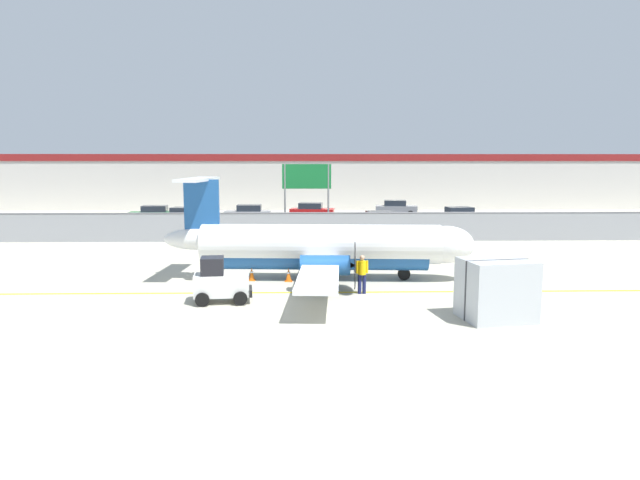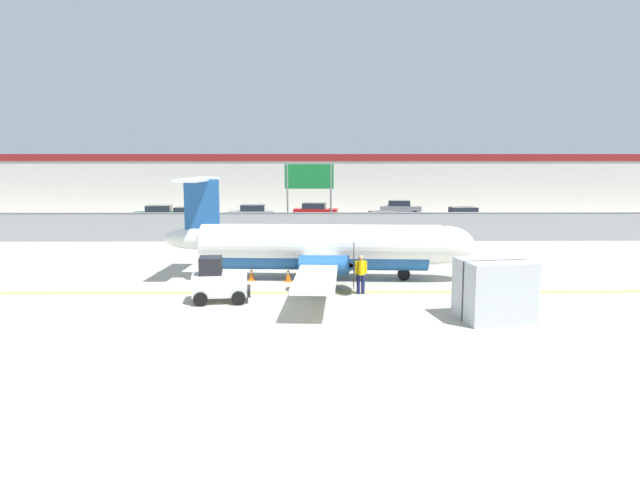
# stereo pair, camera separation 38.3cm
# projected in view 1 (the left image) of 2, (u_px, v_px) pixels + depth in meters

# --- Properties ---
(ground_plane) EXTENTS (140.00, 140.00, 0.01)m
(ground_plane) POSITION_uv_depth(u_px,v_px,m) (311.00, 292.00, 25.03)
(ground_plane) COLOR #B2AD99
(perimeter_fence) EXTENTS (98.00, 0.10, 2.10)m
(perimeter_fence) POSITION_uv_depth(u_px,v_px,m) (309.00, 226.00, 40.72)
(perimeter_fence) COLOR gray
(perimeter_fence) RESTS_ON ground
(parking_lot_strip) EXTENTS (98.00, 17.00, 0.12)m
(parking_lot_strip) POSITION_uv_depth(u_px,v_px,m) (309.00, 223.00, 52.25)
(parking_lot_strip) COLOR #38383A
(parking_lot_strip) RESTS_ON ground
(background_building) EXTENTS (91.00, 8.10, 6.50)m
(background_building) POSITION_uv_depth(u_px,v_px,m) (308.00, 181.00, 70.12)
(background_building) COLOR beige
(background_building) RESTS_ON ground
(commuter_airplane) EXTENTS (15.10, 16.07, 4.92)m
(commuter_airplane) POSITION_uv_depth(u_px,v_px,m) (326.00, 247.00, 27.58)
(commuter_airplane) COLOR white
(commuter_airplane) RESTS_ON ground
(baggage_tug) EXTENTS (2.44, 1.60, 1.88)m
(baggage_tug) POSITION_uv_depth(u_px,v_px,m) (220.00, 282.00, 23.18)
(baggage_tug) COLOR silver
(baggage_tug) RESTS_ON ground
(ground_crew_worker) EXTENTS (0.55, 0.37, 1.70)m
(ground_crew_worker) POSITION_uv_depth(u_px,v_px,m) (362.00, 272.00, 24.69)
(ground_crew_worker) COLOR #191E4C
(ground_crew_worker) RESTS_ON ground
(cargo_container) EXTENTS (2.71, 2.38, 2.20)m
(cargo_container) POSITION_uv_depth(u_px,v_px,m) (496.00, 290.00, 20.69)
(cargo_container) COLOR #B7BCC1
(cargo_container) RESTS_ON ground
(traffic_cone_near_left) EXTENTS (0.36, 0.36, 0.64)m
(traffic_cone_near_left) POSITION_uv_depth(u_px,v_px,m) (252.00, 274.00, 27.49)
(traffic_cone_near_left) COLOR orange
(traffic_cone_near_left) RESTS_ON ground
(traffic_cone_near_right) EXTENTS (0.36, 0.36, 0.64)m
(traffic_cone_near_right) POSITION_uv_depth(u_px,v_px,m) (403.00, 266.00, 29.74)
(traffic_cone_near_right) COLOR orange
(traffic_cone_near_right) RESTS_ON ground
(traffic_cone_far_left) EXTENTS (0.36, 0.36, 0.64)m
(traffic_cone_far_left) POSITION_uv_depth(u_px,v_px,m) (289.00, 275.00, 27.31)
(traffic_cone_far_left) COLOR orange
(traffic_cone_far_left) RESTS_ON ground
(parked_car_0) EXTENTS (4.33, 2.29, 1.58)m
(parked_car_0) POSITION_uv_depth(u_px,v_px,m) (154.00, 214.00, 51.86)
(parked_car_0) COLOR #19662D
(parked_car_0) RESTS_ON parking_lot_strip
(parked_car_1) EXTENTS (4.35, 2.34, 1.58)m
(parked_car_1) POSITION_uv_depth(u_px,v_px,m) (186.00, 216.00, 49.91)
(parked_car_1) COLOR #B28C19
(parked_car_1) RESTS_ON parking_lot_strip
(parked_car_2) EXTENTS (4.22, 2.04, 1.58)m
(parked_car_2) POSITION_uv_depth(u_px,v_px,m) (248.00, 213.00, 52.71)
(parked_car_2) COLOR gray
(parked_car_2) RESTS_ON parking_lot_strip
(parked_car_3) EXTENTS (4.39, 2.44, 1.58)m
(parked_car_3) POSITION_uv_depth(u_px,v_px,m) (312.00, 211.00, 55.16)
(parked_car_3) COLOR red
(parked_car_3) RESTS_ON parking_lot_strip
(parked_car_4) EXTENTS (4.34, 2.32, 1.58)m
(parked_car_4) POSITION_uv_depth(u_px,v_px,m) (382.00, 221.00, 46.21)
(parked_car_4) COLOR #19662D
(parked_car_4) RESTS_ON parking_lot_strip
(parked_car_5) EXTENTS (4.36, 2.35, 1.58)m
(parked_car_5) POSITION_uv_depth(u_px,v_px,m) (396.00, 208.00, 58.70)
(parked_car_5) COLOR gray
(parked_car_5) RESTS_ON parking_lot_strip
(parked_car_6) EXTENTS (4.36, 2.37, 1.58)m
(parked_car_6) POSITION_uv_depth(u_px,v_px,m) (460.00, 216.00, 50.32)
(parked_car_6) COLOR gray
(parked_car_6) RESTS_ON parking_lot_strip
(highway_sign) EXTENTS (3.60, 0.14, 5.50)m
(highway_sign) POSITION_uv_depth(u_px,v_px,m) (307.00, 183.00, 41.83)
(highway_sign) COLOR slate
(highway_sign) RESTS_ON ground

